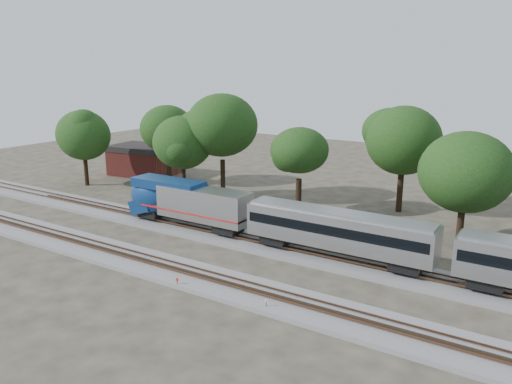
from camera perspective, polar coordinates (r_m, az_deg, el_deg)
ground at (r=47.62m, az=-4.64°, el=-7.97°), size 160.00×160.00×0.00m
track_far at (r=52.14m, az=-0.69°, el=-5.67°), size 160.00×5.00×0.73m
track_near at (r=44.67m, az=-7.76°, el=-9.33°), size 160.00×5.00×0.73m
switch_stand_red at (r=42.44m, az=-9.00°, el=-10.09°), size 0.30×0.06×0.95m
switch_stand_white at (r=38.43m, az=1.19°, el=-12.62°), size 0.30×0.12×0.96m
switch_lever at (r=39.86m, az=-2.06°, el=-12.33°), size 0.58×0.48×0.30m
brick_building at (r=86.53m, az=-12.76°, el=3.62°), size 11.03×8.33×4.96m
tree_0 at (r=80.06m, az=-19.15°, el=6.14°), size 7.89×7.89×11.12m
tree_1 at (r=77.99m, az=-10.13°, el=7.14°), size 8.74×8.74×12.33m
tree_2 at (r=67.79m, az=-8.42°, el=5.59°), size 8.08×8.08×11.40m
tree_3 at (r=67.46m, az=-3.91°, el=7.62°), size 10.38×10.38×14.64m
tree_4 at (r=61.57m, az=5.00°, el=4.75°), size 8.01×8.01×11.29m
tree_5 at (r=63.97m, az=16.51°, el=5.66°), size 9.22×9.22×12.99m
tree_6 at (r=53.44m, az=22.86°, el=2.09°), size 7.89×7.89×11.13m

